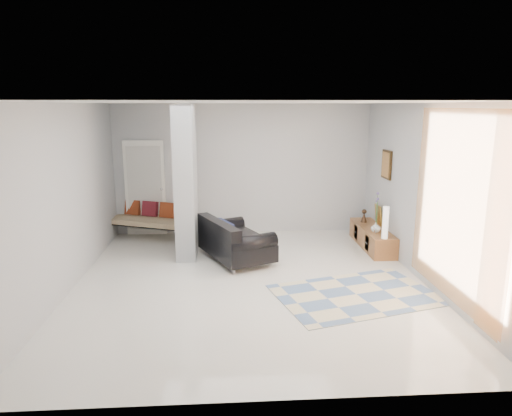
{
  "coord_description": "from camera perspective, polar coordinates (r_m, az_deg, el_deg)",
  "views": [
    {
      "loc": [
        -0.35,
        -6.82,
        2.76
      ],
      "look_at": [
        0.14,
        0.6,
        1.08
      ],
      "focal_mm": 32.0,
      "sensor_mm": 36.0,
      "label": 1
    }
  ],
  "objects": [
    {
      "name": "floor",
      "position": [
        7.37,
        -0.76,
        -9.27
      ],
      "size": [
        6.0,
        6.0,
        0.0
      ],
      "primitive_type": "plane",
      "color": "silver",
      "rests_on": "ground"
    },
    {
      "name": "ceiling",
      "position": [
        6.83,
        -0.83,
        13.06
      ],
      "size": [
        6.0,
        6.0,
        0.0
      ],
      "primitive_type": "plane",
      "rotation": [
        3.14,
        0.0,
        0.0
      ],
      "color": "white",
      "rests_on": "wall_back"
    },
    {
      "name": "wall_back",
      "position": [
        9.92,
        -1.69,
        4.84
      ],
      "size": [
        6.0,
        0.0,
        6.0
      ],
      "primitive_type": "plane",
      "rotation": [
        1.57,
        0.0,
        0.0
      ],
      "color": "#B4B6B9",
      "rests_on": "ground"
    },
    {
      "name": "wall_front",
      "position": [
        4.07,
        1.42,
        -6.78
      ],
      "size": [
        6.0,
        0.0,
        6.0
      ],
      "primitive_type": "plane",
      "rotation": [
        -1.57,
        0.0,
        0.0
      ],
      "color": "#B4B6B9",
      "rests_on": "ground"
    },
    {
      "name": "wall_left",
      "position": [
        7.36,
        -22.7,
        1.08
      ],
      "size": [
        0.0,
        6.0,
        6.0
      ],
      "primitive_type": "plane",
      "rotation": [
        1.57,
        0.0,
        1.57
      ],
      "color": "#B4B6B9",
      "rests_on": "ground"
    },
    {
      "name": "wall_right",
      "position": [
        7.62,
        20.35,
        1.64
      ],
      "size": [
        0.0,
        6.0,
        6.0
      ],
      "primitive_type": "plane",
      "rotation": [
        1.57,
        0.0,
        -1.57
      ],
      "color": "#B4B6B9",
      "rests_on": "ground"
    },
    {
      "name": "partition_column",
      "position": [
        8.57,
        -8.73,
        3.44
      ],
      "size": [
        0.35,
        1.2,
        2.8
      ],
      "primitive_type": "cube",
      "color": "#9C9FA2",
      "rests_on": "floor"
    },
    {
      "name": "hallway_door",
      "position": [
        10.09,
        -13.68,
        2.43
      ],
      "size": [
        0.85,
        0.06,
        2.04
      ],
      "primitive_type": "cube",
      "color": "white",
      "rests_on": "floor"
    },
    {
      "name": "curtain",
      "position": [
        6.56,
        23.76,
        0.11
      ],
      "size": [
        0.0,
        2.55,
        2.55
      ],
      "primitive_type": "plane",
      "rotation": [
        1.57,
        0.0,
        1.57
      ],
      "color": "#FF9E43",
      "rests_on": "wall_right"
    },
    {
      "name": "wall_art",
      "position": [
        9.13,
        16.02,
        5.25
      ],
      "size": [
        0.04,
        0.45,
        0.55
      ],
      "primitive_type": "cube",
      "color": "#34220E",
      "rests_on": "wall_right"
    },
    {
      "name": "media_console",
      "position": [
        9.35,
        14.32,
        -3.54
      ],
      "size": [
        0.45,
        1.7,
        0.8
      ],
      "color": "brown",
      "rests_on": "floor"
    },
    {
      "name": "loveseat",
      "position": [
        8.29,
        -2.87,
        -4.14
      ],
      "size": [
        1.45,
        1.76,
        0.76
      ],
      "rotation": [
        0.0,
        0.0,
        0.43
      ],
      "color": "silver",
      "rests_on": "floor"
    },
    {
      "name": "daybed",
      "position": [
        9.87,
        -12.76,
        -1.35
      ],
      "size": [
        1.99,
        1.39,
        0.77
      ],
      "rotation": [
        0.0,
        0.0,
        -0.38
      ],
      "color": "black",
      "rests_on": "floor"
    },
    {
      "name": "area_rug",
      "position": [
        7.07,
        12.43,
        -10.52
      ],
      "size": [
        2.65,
        2.11,
        0.01
      ],
      "primitive_type": "cube",
      "rotation": [
        0.0,
        0.0,
        0.27
      ],
      "color": "beige",
      "rests_on": "floor"
    },
    {
      "name": "cylinder_lamp",
      "position": [
        8.55,
        15.87,
        -1.77
      ],
      "size": [
        0.11,
        0.11,
        0.59
      ],
      "primitive_type": "cylinder",
      "color": "silver",
      "rests_on": "media_console"
    },
    {
      "name": "bronze_figurine",
      "position": [
        9.65,
        13.35,
        -0.95
      ],
      "size": [
        0.14,
        0.14,
        0.27
      ],
      "primitive_type": null,
      "rotation": [
        0.0,
        0.0,
        -0.05
      ],
      "color": "#302015",
      "rests_on": "media_console"
    },
    {
      "name": "vase",
      "position": [
        8.96,
        14.74,
        -2.35
      ],
      "size": [
        0.19,
        0.19,
        0.19
      ],
      "primitive_type": "imported",
      "rotation": [
        0.0,
        0.0,
        0.05
      ],
      "color": "white",
      "rests_on": "media_console"
    }
  ]
}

